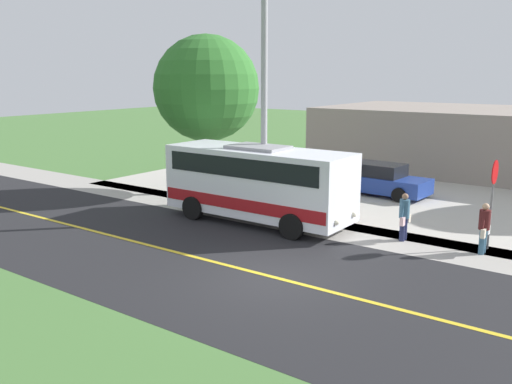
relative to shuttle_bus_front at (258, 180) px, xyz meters
name	(u,v)px	position (x,y,z in m)	size (l,w,h in m)	color
ground_plane	(273,277)	(4.48, 3.70, -1.60)	(120.00, 120.00, 0.00)	#477238
road_surface	(273,277)	(4.48, 3.70, -1.59)	(8.00, 100.00, 0.01)	black
sidewalk	(356,233)	(-0.72, 3.70, -1.59)	(2.40, 100.00, 0.01)	#9E9991
parking_lot_surface	(496,206)	(-7.92, 6.70, -1.59)	(14.00, 36.00, 0.01)	#B2ADA3
road_centre_line	(273,277)	(4.48, 3.70, -1.59)	(0.16, 100.00, 0.00)	gold
shuttle_bus_front	(258,180)	(0.00, 0.00, 0.00)	(2.60, 7.33, 2.90)	white
pedestrian_with_bags	(484,227)	(-1.04, 7.85, -0.74)	(0.72, 0.34, 1.61)	#335972
pedestrian_waiting	(404,216)	(-0.93, 5.33, -0.73)	(0.72, 0.34, 1.62)	#1E2347
stop_sign	(493,189)	(-1.62, 7.88, 0.37)	(0.76, 0.07, 2.88)	slate
street_light_pole	(262,96)	(-0.41, -0.11, 3.08)	(1.97, 0.24, 8.53)	#9E9EA3
parked_car_near	(379,180)	(-7.19, 1.74, -0.91)	(2.23, 4.51, 1.45)	navy
tree_curbside	(207,88)	(-2.92, -4.98, 3.23)	(4.81, 4.81, 7.24)	brown
commercial_building	(509,141)	(-16.92, 5.20, 0.16)	(10.00, 20.49, 3.51)	gray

